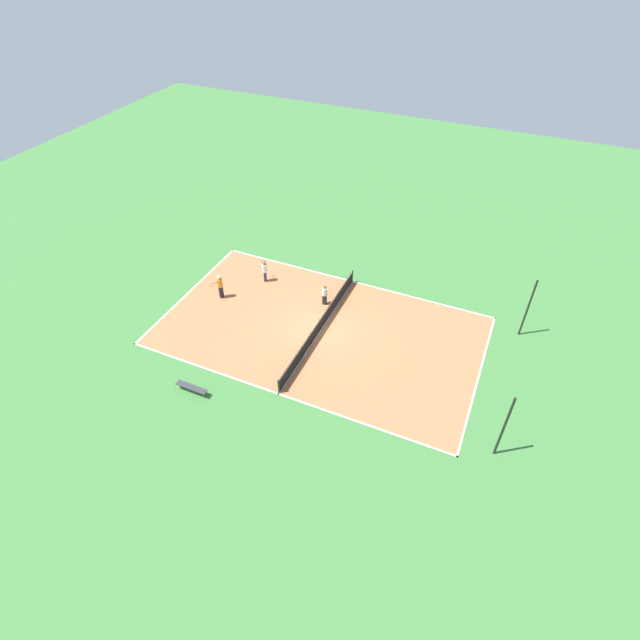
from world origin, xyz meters
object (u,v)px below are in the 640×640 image
object	(u,v)px
player_far_white	(325,294)
player_near_white	(265,270)
tennis_ball_right_alley	(398,341)
tennis_ball_left_sideline	(290,365)
tennis_net	(320,325)
bench	(192,387)
tennis_ball_far_baseline	(276,293)
tennis_ball_midcourt	(316,332)
player_center_orange	(220,285)
fence_post_back_right	(504,427)
fence_post_back_left	(528,308)

from	to	relation	value
player_far_white	player_near_white	bearing A→B (deg)	-9.81
tennis_ball_right_alley	tennis_ball_left_sideline	world-z (taller)	same
tennis_net	player_far_white	world-z (taller)	player_far_white
bench	player_near_white	size ratio (longest dim) A/B	1.16
tennis_ball_far_baseline	tennis_ball_right_alley	bearing A→B (deg)	82.56
player_far_white	tennis_ball_left_sideline	size ratio (longest dim) A/B	22.69
tennis_net	tennis_ball_midcourt	bearing A→B (deg)	-30.05
player_center_orange	fence_post_back_right	distance (m)	19.65
tennis_ball_right_alley	fence_post_back_right	size ratio (longest dim) A/B	0.02
player_far_white	player_center_orange	bearing A→B (deg)	16.21
tennis_ball_right_alley	tennis_ball_midcourt	bearing A→B (deg)	-75.10
tennis_net	fence_post_back_left	distance (m)	12.50
fence_post_back_right	tennis_ball_right_alley	bearing A→B (deg)	-130.90
tennis_ball_far_baseline	fence_post_back_left	size ratio (longest dim) A/B	0.02
player_center_orange	fence_post_back_left	xyz separation A→B (m)	(-4.33, 18.93, 1.02)
tennis_ball_right_alley	tennis_ball_left_sideline	xyz separation A→B (m)	(4.51, -5.15, 0.00)
tennis_ball_left_sideline	player_far_white	bearing A→B (deg)	-175.90
tennis_net	bench	xyz separation A→B (m)	(7.46, -4.39, -0.13)
fence_post_back_left	fence_post_back_right	distance (m)	9.47
player_center_orange	tennis_ball_left_sideline	xyz separation A→B (m)	(3.86, 7.10, -1.00)
tennis_ball_right_alley	tennis_net	bearing A→B (deg)	-77.60
player_near_white	tennis_ball_midcourt	world-z (taller)	player_near_white
bench	player_center_orange	size ratio (longest dim) A/B	1.06
bench	tennis_ball_far_baseline	world-z (taller)	bench
player_near_white	fence_post_back_left	distance (m)	17.21
player_center_orange	player_near_white	bearing A→B (deg)	168.39
tennis_net	tennis_ball_far_baseline	distance (m)	4.85
player_near_white	tennis_ball_left_sideline	distance (m)	8.58
tennis_net	tennis_ball_far_baseline	world-z (taller)	tennis_net
tennis_net	player_center_orange	bearing A→B (deg)	-93.08
player_center_orange	tennis_ball_right_alley	distance (m)	12.31
fence_post_back_left	fence_post_back_right	world-z (taller)	same
bench	fence_post_back_left	size ratio (longest dim) A/B	0.45
bench	fence_post_back_right	xyz separation A→B (m)	(-2.73, 15.85, 1.68)
tennis_ball_far_baseline	fence_post_back_right	size ratio (longest dim) A/B	0.02
tennis_ball_far_baseline	fence_post_back_right	xyz separation A→B (m)	(6.97, 15.75, 2.02)
tennis_ball_left_sideline	fence_post_back_left	xyz separation A→B (m)	(-8.20, 11.84, 2.02)
tennis_ball_far_baseline	fence_post_back_right	world-z (taller)	fence_post_back_right
tennis_ball_midcourt	tennis_ball_left_sideline	bearing A→B (deg)	-3.95
tennis_ball_right_alley	fence_post_back_right	bearing A→B (deg)	49.10
bench	player_far_white	xyz separation A→B (m)	(-10.02, 3.59, 0.50)
tennis_net	tennis_ball_far_baseline	size ratio (longest dim) A/B	165.32
bench	player_center_orange	xyz separation A→B (m)	(-7.86, -3.08, 0.66)
tennis_ball_midcourt	fence_post_back_left	xyz separation A→B (m)	(-5.00, 11.62, 2.02)
player_near_white	tennis_ball_right_alley	distance (m)	10.70
tennis_ball_left_sideline	player_center_orange	bearing A→B (deg)	-118.55
player_near_white	bench	bearing A→B (deg)	151.59
player_near_white	tennis_ball_midcourt	xyz separation A→B (m)	(3.51, 5.50, -0.90)
tennis_ball_far_baseline	fence_post_back_left	world-z (taller)	fence_post_back_left
bench	player_far_white	bearing A→B (deg)	70.30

